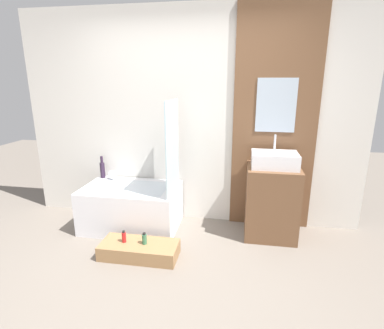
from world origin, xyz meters
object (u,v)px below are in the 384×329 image
object	(u,v)px
wooden_step_bench	(139,250)
bottle_soap_primary	(124,237)
bathtub	(132,207)
sink	(274,160)
bottle_soap_secondary	(144,239)
vase_tall_dark	(102,169)
vase_round_light	(112,175)

from	to	relation	value
wooden_step_bench	bottle_soap_primary	size ratio (longest dim) A/B	6.15
bathtub	sink	world-z (taller)	sink
bathtub	bottle_soap_secondary	size ratio (longest dim) A/B	9.07
vase_tall_dark	bottle_soap_primary	bearing A→B (deg)	-54.84
sink	vase_round_light	bearing A→B (deg)	175.07
bathtub	sink	size ratio (longest dim) A/B	2.27
bottle_soap_secondary	vase_round_light	bearing A→B (deg)	129.20
vase_tall_dark	wooden_step_bench	bearing A→B (deg)	-48.58
sink	bottle_soap_primary	world-z (taller)	sink
bathtub	vase_round_light	size ratio (longest dim) A/B	10.08
wooden_step_bench	bottle_soap_secondary	size ratio (longest dim) A/B	6.37
bathtub	wooden_step_bench	distance (m)	0.71
vase_round_light	sink	bearing A→B (deg)	-4.93
sink	bottle_soap_primary	xyz separation A→B (m)	(-1.51, -0.70, -0.70)
vase_round_light	bathtub	bearing A→B (deg)	-36.29
bathtub	vase_tall_dark	world-z (taller)	vase_tall_dark
vase_tall_dark	vase_round_light	xyz separation A→B (m)	(0.14, -0.03, -0.06)
wooden_step_bench	vase_round_light	distance (m)	1.20
bottle_soap_secondary	bathtub	bearing A→B (deg)	120.57
bathtub	vase_tall_dark	bearing A→B (deg)	150.12
bottle_soap_primary	bottle_soap_secondary	world-z (taller)	bottle_soap_primary
sink	bottle_soap_secondary	bearing A→B (deg)	-151.71
vase_tall_dark	bottle_soap_secondary	xyz separation A→B (m)	(0.85, -0.89, -0.43)
bathtub	vase_tall_dark	distance (m)	0.68
sink	vase_tall_dark	distance (m)	2.17
wooden_step_bench	bottle_soap_primary	xyz separation A→B (m)	(-0.16, 0.00, 0.13)
wooden_step_bench	sink	xyz separation A→B (m)	(1.35, 0.70, 0.84)
bottle_soap_secondary	bottle_soap_primary	bearing A→B (deg)	180.00
wooden_step_bench	bottle_soap_secondary	xyz separation A→B (m)	(0.06, 0.00, 0.13)
sink	bottle_soap_primary	size ratio (longest dim) A/B	3.85
bathtub	vase_tall_dark	size ratio (longest dim) A/B	3.89
sink	vase_tall_dark	world-z (taller)	sink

